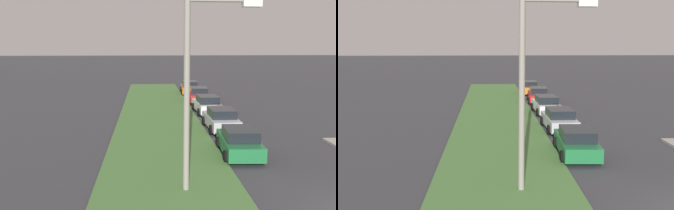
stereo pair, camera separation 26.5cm
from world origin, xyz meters
The scene contains 7 objects.
grass_median centered at (10.00, 6.78, 0.06)m, with size 60.00×6.00×0.12m, color #477238.
parked_car_green centered at (7.25, 2.85, 0.72)m, with size 4.38×2.17×1.47m.
parked_car_silver centered at (13.07, 2.68, 0.72)m, with size 4.34×2.10×1.47m.
parked_car_white centered at (19.14, 2.65, 0.72)m, with size 4.38×2.17×1.47m.
parked_car_red centered at (24.92, 2.58, 0.72)m, with size 4.39×2.19×1.47m.
parked_car_orange centered at (30.85, 2.80, 0.72)m, with size 4.37×2.16×1.47m.
streetlight centered at (2.53, 5.76, 4.39)m, with size 0.38×2.87×7.50m.
Camera 1 is at (-11.68, 7.62, 5.87)m, focal length 40.71 mm.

